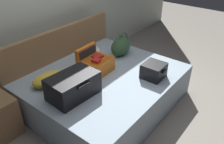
{
  "coord_description": "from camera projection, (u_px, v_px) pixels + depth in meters",
  "views": [
    {
      "loc": [
        -2.14,
        -1.43,
        2.22
      ],
      "look_at": [
        0.0,
        0.27,
        0.59
      ],
      "focal_mm": 37.6,
      "sensor_mm": 36.0,
      "label": 1
    }
  ],
  "objects": [
    {
      "name": "headboard",
      "position": [
        62.0,
        57.0,
        3.79
      ],
      "size": [
        2.13,
        0.08,
        0.98
      ],
      "primitive_type": "cube",
      "color": "olive",
      "rests_on": "ground"
    },
    {
      "name": "hard_case_medium",
      "position": [
        95.0,
        63.0,
        3.35
      ],
      "size": [
        0.43,
        0.42,
        0.34
      ],
      "rotation": [
        0.0,
        0.0,
        0.06
      ],
      "color": "#D16619",
      "rests_on": "bed"
    },
    {
      "name": "duffel_bag",
      "position": [
        121.0,
        46.0,
        3.77
      ],
      "size": [
        0.43,
        0.29,
        0.36
      ],
      "rotation": [
        0.0,
        0.0,
        0.06
      ],
      "color": "#2D4C2D",
      "rests_on": "bed"
    },
    {
      "name": "ground_plane",
      "position": [
        127.0,
        113.0,
        3.34
      ],
      "size": [
        12.0,
        12.0,
        0.0
      ],
      "primitive_type": "plane",
      "color": "gray"
    },
    {
      "name": "bed",
      "position": [
        105.0,
        89.0,
        3.43
      ],
      "size": [
        2.09,
        1.73,
        0.49
      ],
      "primitive_type": "cube",
      "color": "#99ADBC",
      "rests_on": "ground"
    },
    {
      "name": "pillow_center_head",
      "position": [
        48.0,
        79.0,
        3.08
      ],
      "size": [
        0.48,
        0.31,
        0.16
      ],
      "primitive_type": "ellipsoid",
      "rotation": [
        0.0,
        0.0,
        -0.12
      ],
      "color": "gold",
      "rests_on": "bed"
    },
    {
      "name": "pillow_near_headboard",
      "position": [
        89.0,
        52.0,
        3.77
      ],
      "size": [
        0.44,
        0.36,
        0.16
      ],
      "primitive_type": "ellipsoid",
      "rotation": [
        0.0,
        0.0,
        -0.15
      ],
      "color": "white",
      "rests_on": "bed"
    },
    {
      "name": "hard_case_small",
      "position": [
        154.0,
        71.0,
        3.21
      ],
      "size": [
        0.3,
        0.31,
        0.21
      ],
      "rotation": [
        0.0,
        0.0,
        0.03
      ],
      "color": "black",
      "rests_on": "bed"
    },
    {
      "name": "back_wall",
      "position": [
        41.0,
        3.0,
        3.56
      ],
      "size": [
        8.0,
        0.1,
        2.6
      ],
      "primitive_type": "cube",
      "color": "#B7C1B2",
      "rests_on": "ground"
    },
    {
      "name": "hard_case_large",
      "position": [
        73.0,
        85.0,
        2.82
      ],
      "size": [
        0.62,
        0.43,
        0.29
      ],
      "rotation": [
        0.0,
        0.0,
        -0.05
      ],
      "color": "black",
      "rests_on": "bed"
    }
  ]
}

